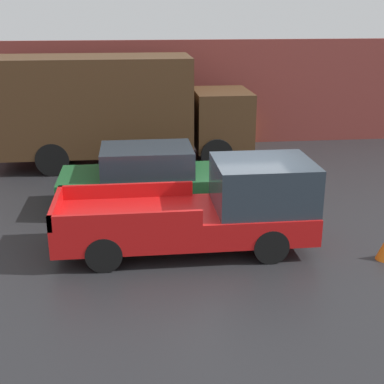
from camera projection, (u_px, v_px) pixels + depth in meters
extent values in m
plane|color=#232326|center=(239.00, 242.00, 12.50)|extent=(60.00, 60.00, 0.00)
cube|color=brown|center=(192.00, 93.00, 20.82)|extent=(28.00, 0.15, 4.03)
cube|color=red|center=(184.00, 222.00, 11.94)|extent=(5.67, 1.99, 0.61)
cube|color=#28333D|center=(263.00, 184.00, 11.85)|extent=(2.16, 1.87, 1.06)
cube|color=red|center=(126.00, 191.00, 12.53)|extent=(3.12, 0.10, 0.33)
cube|color=red|center=(126.00, 221.00, 10.76)|extent=(3.12, 0.10, 0.33)
cube|color=red|center=(56.00, 207.00, 11.48)|extent=(0.10, 1.99, 0.33)
cylinder|color=black|center=(253.00, 215.00, 13.03)|extent=(0.77, 0.26, 0.77)
cylinder|color=black|center=(271.00, 246.00, 11.39)|extent=(0.77, 0.26, 0.77)
cylinder|color=black|center=(107.00, 222.00, 12.66)|extent=(0.77, 0.26, 0.77)
cylinder|color=black|center=(104.00, 254.00, 11.01)|extent=(0.77, 0.26, 0.77)
cube|color=#1E592D|center=(143.00, 185.00, 14.52)|extent=(4.42, 1.99, 0.68)
cube|color=#28333D|center=(147.00, 160.00, 14.31)|extent=(2.43, 1.75, 0.71)
cylinder|color=black|center=(189.00, 183.00, 15.60)|extent=(0.66, 0.22, 0.66)
cylinder|color=black|center=(196.00, 204.00, 13.92)|extent=(0.66, 0.22, 0.66)
cylinder|color=black|center=(94.00, 186.00, 15.31)|extent=(0.66, 0.22, 0.66)
cylinder|color=black|center=(90.00, 209.00, 13.63)|extent=(0.66, 0.22, 0.66)
cube|color=#472D19|center=(222.00, 119.00, 18.63)|extent=(1.89, 2.46, 1.97)
cube|color=#472D19|center=(94.00, 104.00, 17.97)|extent=(6.52, 2.58, 3.16)
cylinder|color=black|center=(207.00, 138.00, 20.00)|extent=(1.08, 0.30, 1.08)
cylinder|color=black|center=(217.00, 154.00, 17.82)|extent=(1.08, 0.30, 1.08)
cylinder|color=black|center=(61.00, 142.00, 19.43)|extent=(1.08, 0.30, 1.08)
cylinder|color=black|center=(53.00, 159.00, 17.25)|extent=(1.08, 0.30, 1.08)
cube|color=gold|center=(243.00, 131.00, 21.21)|extent=(0.45, 0.40, 1.08)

